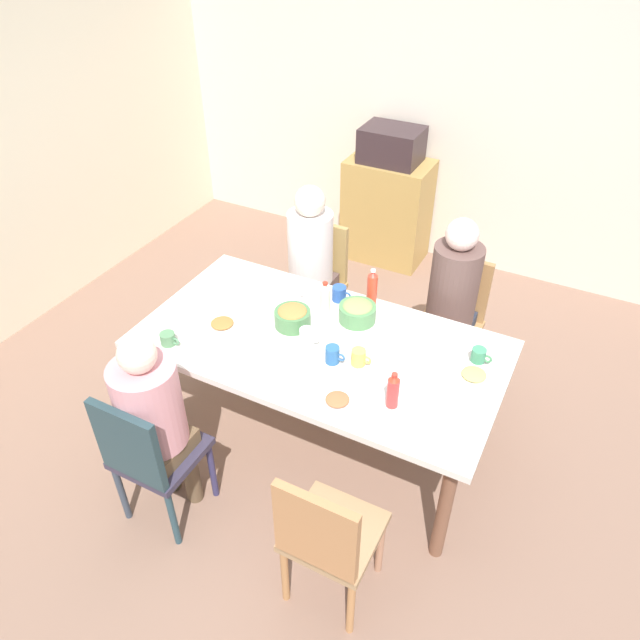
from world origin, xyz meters
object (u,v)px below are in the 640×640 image
object	(u,v)px
chair_3	(316,278)
cup_4	(339,294)
chair_1	(452,316)
plate_1	(474,376)
bottle_1	(372,288)
cup_2	(333,355)
bottle_0	(325,299)
chair_0	(326,537)
bottle_2	(393,391)
bowl_1	(293,317)
person_1	(452,294)
chair_2	(148,454)
cup_3	(168,339)
person_3	(310,255)
person_2	(153,413)
dining_table	(320,352)
cup_6	(307,336)
microwave	(392,145)
cup_0	(359,357)
cup_5	(292,291)
plate_2	(337,401)
plate_0	(222,325)
side_cabinet	(387,211)
cup_1	(479,356)
bowl_0	(357,312)

from	to	relation	value
chair_3	cup_4	world-z (taller)	chair_3
chair_1	plate_1	size ratio (longest dim) A/B	3.97
chair_1	bottle_1	size ratio (longest dim) A/B	3.73
cup_2	bottle_0	bearing A→B (deg)	122.29
chair_3	cup_2	distance (m)	1.24
chair_0	bottle_2	world-z (taller)	bottle_2
bowl_1	person_1	bearing A→B (deg)	46.82
chair_2	cup_3	xyz separation A→B (m)	(-0.23, 0.51, 0.29)
chair_1	person_3	bearing A→B (deg)	-174.85
bowl_1	plate_1	bearing A→B (deg)	2.12
person_2	cup_2	bearing A→B (deg)	47.63
dining_table	plate_1	distance (m)	0.84
bowl_1	cup_6	xyz separation A→B (m)	(0.15, -0.10, -0.01)
bottle_0	bottle_1	size ratio (longest dim) A/B	0.87
microwave	chair_3	bearing A→B (deg)	-90.55
chair_0	person_3	size ratio (longest dim) A/B	0.72
cup_0	cup_5	distance (m)	0.72
person_1	plate_2	xyz separation A→B (m)	(-0.21, -1.19, 0.04)
plate_0	cup_4	size ratio (longest dim) A/B	1.93
side_cabinet	dining_table	bearing A→B (deg)	-77.58
cup_0	cup_1	size ratio (longest dim) A/B	1.00
bowl_0	cup_2	size ratio (longest dim) A/B	1.93
plate_1	bottle_0	world-z (taller)	bottle_0
chair_3	cup_6	size ratio (longest dim) A/B	7.94
bottle_1	plate_1	bearing A→B (deg)	-26.17
plate_0	cup_0	xyz separation A→B (m)	(0.81, 0.06, 0.03)
person_2	cup_3	bearing A→B (deg)	118.35
chair_3	bottle_2	distance (m)	1.60
cup_4	bottle_1	distance (m)	0.20
cup_2	person_1	bearing A→B (deg)	68.67
bowl_0	chair_0	bearing A→B (deg)	-71.20
cup_3	bottle_0	bearing A→B (deg)	46.02
dining_table	cup_2	bearing A→B (deg)	-40.73
person_2	bowl_0	bearing A→B (deg)	61.18
person_1	cup_6	size ratio (longest dim) A/B	11.04
chair_0	bowl_1	distance (m)	1.23
microwave	plate_1	bearing A→B (deg)	-58.06
cup_3	cup_6	size ratio (longest dim) A/B	1.04
cup_5	chair_2	bearing A→B (deg)	-97.01
person_1	bottle_0	xyz separation A→B (m)	(-0.60, -0.56, 0.12)
chair_3	plate_2	bearing A→B (deg)	-58.36
cup_2	cup_1	bearing A→B (deg)	26.70
chair_2	bottle_0	xyz separation A→B (m)	(0.40, 1.16, 0.35)
bottle_2	person_3	bearing A→B (deg)	133.55
cup_3	microwave	world-z (taller)	microwave
person_1	person_3	size ratio (longest dim) A/B	1.01
chair_1	cup_4	distance (m)	0.82
chair_3	bottle_0	xyz separation A→B (m)	(0.40, -0.65, 0.35)
dining_table	cup_4	world-z (taller)	cup_4
dining_table	plate_1	bearing A→B (deg)	6.87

